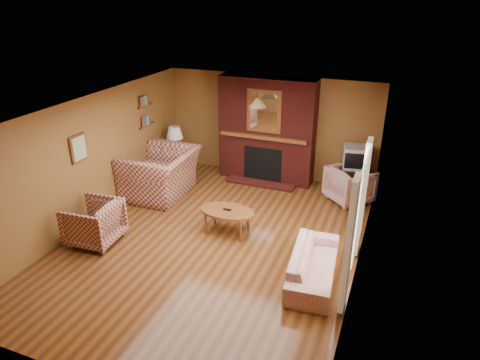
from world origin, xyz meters
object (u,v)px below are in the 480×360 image
at_px(side_table, 177,163).
at_px(tv_stand, 353,181).
at_px(table_lamp, 175,139).
at_px(floral_armchair, 350,185).
at_px(plaid_loveseat, 161,173).
at_px(floral_sofa, 314,264).
at_px(coffee_table, 227,213).
at_px(crt_tv, 356,157).
at_px(fireplace, 267,131).
at_px(plaid_armchair, 94,222).

height_order(side_table, tv_stand, tv_stand).
relative_size(table_lamp, tv_stand, 0.98).
bearing_deg(side_table, floral_armchair, 0.81).
height_order(floral_armchair, tv_stand, floral_armchair).
xyz_separation_m(plaid_loveseat, floral_sofa, (3.75, -1.73, -0.25)).
relative_size(floral_sofa, side_table, 3.09).
distance_m(coffee_table, crt_tv, 3.14).
bearing_deg(floral_armchair, floral_sofa, 131.20).
distance_m(floral_armchair, tv_stand, 0.30).
distance_m(fireplace, floral_armchair, 2.23).
bearing_deg(crt_tv, floral_sofa, -92.69).
bearing_deg(tv_stand, plaid_armchair, -143.01).
bearing_deg(plaid_loveseat, tv_stand, 108.34).
distance_m(floral_sofa, crt_tv, 3.26).
bearing_deg(plaid_armchair, crt_tv, 127.94).
bearing_deg(fireplace, table_lamp, -165.71).
height_order(floral_sofa, floral_armchair, floral_armchair).
height_order(plaid_loveseat, coffee_table, plaid_loveseat).
bearing_deg(table_lamp, tv_stand, 4.82).
bearing_deg(floral_armchair, table_lamp, 44.41).
distance_m(floral_armchair, coffee_table, 2.86).
xyz_separation_m(plaid_armchair, table_lamp, (-0.15, 3.23, 0.52)).
height_order(plaid_loveseat, side_table, plaid_loveseat).
bearing_deg(plaid_armchair, fireplace, 148.77).
distance_m(plaid_loveseat, coffee_table, 2.20).
distance_m(plaid_armchair, side_table, 3.23).
height_order(plaid_armchair, table_lamp, table_lamp).
bearing_deg(fireplace, coffee_table, -87.32).
distance_m(plaid_armchair, floral_armchair, 5.15).
bearing_deg(coffee_table, plaid_loveseat, 153.98).
bearing_deg(crt_tv, table_lamp, -175.26).
relative_size(fireplace, crt_tv, 4.12).
xyz_separation_m(floral_sofa, floral_armchair, (0.12, 2.90, 0.13)).
distance_m(plaid_armchair, table_lamp, 3.27).
bearing_deg(floral_armchair, coffee_table, 91.99).
xyz_separation_m(plaid_armchair, side_table, (-0.15, 3.23, -0.12)).
bearing_deg(table_lamp, coffee_table, -43.11).
xyz_separation_m(floral_armchair, tv_stand, (0.03, 0.29, -0.04)).
distance_m(table_lamp, crt_tv, 4.16).
bearing_deg(floral_sofa, table_lamp, 49.57).
height_order(plaid_armchair, crt_tv, crt_tv).
xyz_separation_m(floral_sofa, crt_tv, (0.15, 3.19, 0.66)).
relative_size(coffee_table, side_table, 1.88).
bearing_deg(floral_armchair, plaid_armchair, 83.19).
distance_m(floral_sofa, floral_armchair, 2.91).
bearing_deg(fireplace, side_table, -165.71).
bearing_deg(fireplace, floral_armchair, -13.26).
height_order(fireplace, plaid_loveseat, fireplace).
bearing_deg(crt_tv, tv_stand, 90.00).
xyz_separation_m(floral_sofa, side_table, (-4.00, 2.84, 0.03)).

